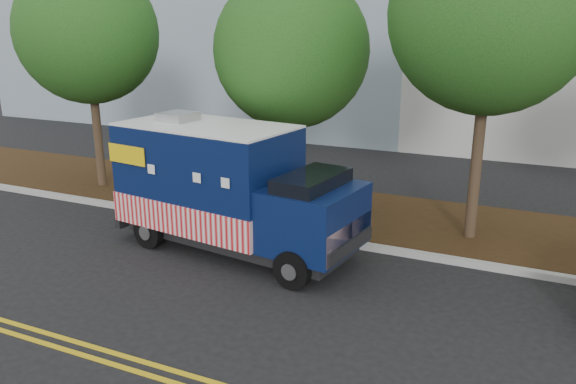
% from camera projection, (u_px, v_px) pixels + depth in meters
% --- Properties ---
extents(ground, '(120.00, 120.00, 0.00)m').
position_uv_depth(ground, '(194.00, 244.00, 13.43)').
color(ground, black).
rests_on(ground, ground).
extents(curb, '(120.00, 0.18, 0.15)m').
position_uv_depth(curb, '(224.00, 223.00, 14.63)').
color(curb, '#9E9E99').
rests_on(curb, ground).
extents(mulch_strip, '(120.00, 4.00, 0.15)m').
position_uv_depth(mulch_strip, '(260.00, 201.00, 16.46)').
color(mulch_strip, black).
rests_on(mulch_strip, ground).
extents(centerline_near, '(120.00, 0.10, 0.01)m').
position_uv_depth(centerline_near, '(47.00, 333.00, 9.54)').
color(centerline_near, gold).
rests_on(centerline_near, ground).
extents(centerline_far, '(120.00, 0.10, 0.01)m').
position_uv_depth(centerline_far, '(36.00, 341.00, 9.33)').
color(centerline_far, gold).
rests_on(centerline_far, ground).
extents(tree_a, '(4.15, 4.15, 6.88)m').
position_uv_depth(tree_a, '(88.00, 33.00, 16.51)').
color(tree_a, '#38281C').
rests_on(tree_a, ground).
extents(tree_b, '(4.14, 4.14, 6.45)m').
position_uv_depth(tree_b, '(291.00, 51.00, 14.87)').
color(tree_b, '#38281C').
rests_on(tree_b, ground).
extents(tree_c, '(4.43, 4.43, 7.51)m').
position_uv_depth(tree_c, '(491.00, 13.00, 12.06)').
color(tree_c, '#38281C').
rests_on(tree_c, ground).
extents(sign_post, '(0.06, 0.06, 2.40)m').
position_uv_depth(sign_post, '(168.00, 168.00, 15.62)').
color(sign_post, '#473828').
rests_on(sign_post, ground).
extents(food_truck, '(6.09, 2.96, 3.08)m').
position_uv_depth(food_truck, '(226.00, 191.00, 12.84)').
color(food_truck, black).
rests_on(food_truck, ground).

